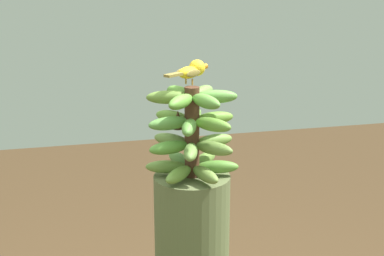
{
  "coord_description": "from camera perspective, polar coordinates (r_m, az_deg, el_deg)",
  "views": [
    {
      "loc": [
        0.39,
        1.59,
        1.72
      ],
      "look_at": [
        0.0,
        0.0,
        1.26
      ],
      "focal_mm": 51.28,
      "sensor_mm": 36.0,
      "label": 1
    }
  ],
  "objects": [
    {
      "name": "banana_bunch",
      "position": [
        1.71,
        -0.02,
        -0.44
      ],
      "size": [
        0.3,
        0.3,
        0.29
      ],
      "color": "#4C2D1E",
      "rests_on": "banana_tree"
    },
    {
      "name": "perched_bird",
      "position": [
        1.72,
        0.02,
        6.01
      ],
      "size": [
        0.16,
        0.12,
        0.07
      ],
      "color": "#C68933",
      "rests_on": "banana_bunch"
    }
  ]
}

